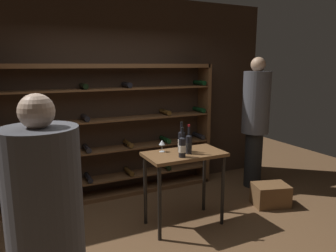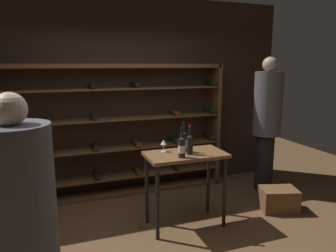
{
  "view_description": "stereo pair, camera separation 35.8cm",
  "coord_description": "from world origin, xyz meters",
  "views": [
    {
      "loc": [
        -1.3,
        -2.86,
        1.97
      ],
      "look_at": [
        0.24,
        0.3,
        1.28
      ],
      "focal_mm": 33.76,
      "sensor_mm": 36.0,
      "label": 1
    },
    {
      "loc": [
        -0.97,
        -3.0,
        1.97
      ],
      "look_at": [
        0.24,
        0.3,
        1.28
      ],
      "focal_mm": 33.76,
      "sensor_mm": 36.0,
      "label": 2
    }
  ],
  "objects": [
    {
      "name": "ground_plane",
      "position": [
        0.0,
        0.0,
        0.0
      ],
      "size": [
        9.59,
        9.59,
        0.0
      ],
      "primitive_type": "plane",
      "color": "brown"
    },
    {
      "name": "back_wall",
      "position": [
        0.0,
        1.8,
        1.48
      ],
      "size": [
        5.43,
        0.1,
        2.97
      ],
      "primitive_type": "cube",
      "color": "#332319",
      "rests_on": "ground"
    },
    {
      "name": "wine_rack",
      "position": [
        -0.13,
        1.59,
        0.98
      ],
      "size": [
        3.38,
        0.32,
        1.98
      ],
      "color": "brown",
      "rests_on": "ground"
    },
    {
      "name": "tasting_table",
      "position": [
        0.48,
        0.35,
        0.79
      ],
      "size": [
        0.96,
        0.53,
        0.93
      ],
      "color": "brown",
      "rests_on": "ground"
    },
    {
      "name": "person_guest_plum_blouse",
      "position": [
        2.11,
        0.97,
        1.16
      ],
      "size": [
        0.43,
        0.43,
        2.08
      ],
      "rotation": [
        0.0,
        0.0,
        -1.72
      ],
      "color": "black",
      "rests_on": "ground"
    },
    {
      "name": "person_host_in_suit",
      "position": [
        -1.2,
        -1.05,
        1.0
      ],
      "size": [
        0.43,
        0.43,
        1.82
      ],
      "rotation": [
        0.0,
        0.0,
        1.5
      ],
      "color": "black",
      "rests_on": "ground"
    },
    {
      "name": "wine_crate",
      "position": [
        1.85,
        0.28,
        0.15
      ],
      "size": [
        0.56,
        0.46,
        0.31
      ],
      "primitive_type": "cube",
      "rotation": [
        0.0,
        0.0,
        -0.29
      ],
      "color": "brown",
      "rests_on": "ground"
    },
    {
      "name": "wine_bottle_red_label",
      "position": [
        0.48,
        0.42,
        1.06
      ],
      "size": [
        0.09,
        0.09,
        0.36
      ],
      "color": "black",
      "rests_on": "tasting_table"
    },
    {
      "name": "wine_bottle_black_capsule",
      "position": [
        0.37,
        0.2,
        1.05
      ],
      "size": [
        0.08,
        0.08,
        0.35
      ],
      "color": "black",
      "rests_on": "tasting_table"
    },
    {
      "name": "wine_bottle_green_slim",
      "position": [
        0.51,
        0.29,
        1.05
      ],
      "size": [
        0.08,
        0.08,
        0.35
      ],
      "color": "black",
      "rests_on": "tasting_table"
    },
    {
      "name": "wine_glass_stemmed_center",
      "position": [
        0.26,
        0.5,
        1.03
      ],
      "size": [
        0.07,
        0.07,
        0.15
      ],
      "color": "silver",
      "rests_on": "tasting_table"
    }
  ]
}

